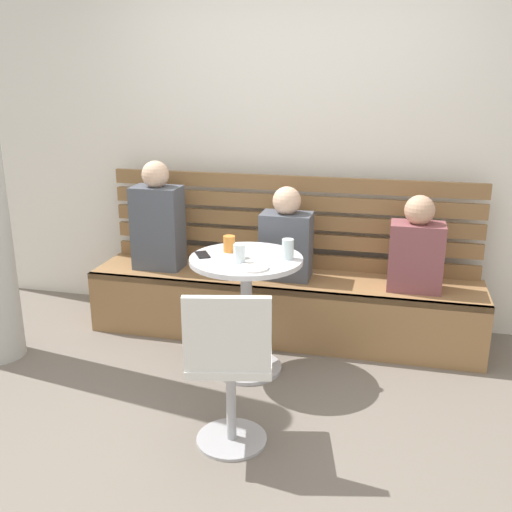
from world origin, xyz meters
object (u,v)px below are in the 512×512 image
(cup_glass_tall, at_px, (288,249))
(plate_small, at_px, (254,268))
(person_child_left, at_px, (416,249))
(person_child_middle, at_px, (286,238))
(cup_water_clear, at_px, (239,254))
(cup_espresso_small, at_px, (240,253))
(white_chair, at_px, (229,364))
(phone_on_table, at_px, (202,255))
(person_adult, at_px, (158,221))
(cafe_table, at_px, (246,292))
(cup_tumbler_orange, at_px, (229,244))
(booth_bench, at_px, (282,306))

(cup_glass_tall, xyz_separation_m, plate_small, (-0.15, -0.23, -0.05))
(person_child_left, height_order, person_child_middle, person_child_middle)
(cup_water_clear, bearing_deg, person_child_left, 31.91)
(cup_espresso_small, relative_size, cup_glass_tall, 0.47)
(white_chair, height_order, phone_on_table, white_chair)
(white_chair, bearing_deg, person_adult, 124.09)
(cafe_table, distance_m, person_child_left, 1.14)
(cup_espresso_small, distance_m, cup_tumbler_orange, 0.14)
(person_child_left, height_order, cup_water_clear, person_child_left)
(white_chair, relative_size, cup_glass_tall, 7.08)
(cafe_table, distance_m, person_child_middle, 0.60)
(person_adult, distance_m, plate_small, 1.15)
(booth_bench, bearing_deg, person_child_middle, -13.05)
(person_child_middle, xyz_separation_m, cup_espresso_small, (-0.17, -0.56, 0.05))
(cup_glass_tall, xyz_separation_m, cup_tumbler_orange, (-0.38, 0.05, -0.01))
(booth_bench, xyz_separation_m, cafe_table, (-0.12, -0.55, 0.30))
(cup_tumbler_orange, bearing_deg, person_child_middle, 59.47)
(cup_espresso_small, height_order, plate_small, cup_espresso_small)
(cup_espresso_small, relative_size, cup_tumbler_orange, 0.56)
(person_child_left, relative_size, cup_espresso_small, 11.10)
(white_chair, bearing_deg, phone_on_table, 116.45)
(booth_bench, distance_m, white_chair, 1.38)
(cup_espresso_small, distance_m, phone_on_table, 0.24)
(plate_small, height_order, phone_on_table, plate_small)
(person_child_middle, relative_size, cup_glass_tall, 5.28)
(person_child_left, relative_size, person_child_middle, 0.98)
(cafe_table, bearing_deg, phone_on_table, -175.28)
(white_chair, bearing_deg, person_child_left, 56.97)
(booth_bench, height_order, cup_water_clear, cup_water_clear)
(plate_small, bearing_deg, booth_bench, 88.28)
(cup_glass_tall, bearing_deg, person_adult, 153.76)
(white_chair, height_order, plate_small, white_chair)
(plate_small, bearing_deg, cup_glass_tall, 56.36)
(white_chair, xyz_separation_m, person_child_middle, (0.01, 1.36, 0.25))
(booth_bench, distance_m, person_adult, 1.07)
(phone_on_table, bearing_deg, plate_small, -56.36)
(person_adult, xyz_separation_m, person_child_middle, (0.93, -0.00, -0.07))
(plate_small, bearing_deg, person_adult, 140.18)
(white_chair, bearing_deg, cup_water_clear, 101.24)
(cup_espresso_small, distance_m, cup_water_clear, 0.10)
(person_child_middle, xyz_separation_m, cup_water_clear, (-0.15, -0.65, 0.08))
(booth_bench, relative_size, person_child_left, 4.34)
(plate_small, bearing_deg, phone_on_table, 154.51)
(cafe_table, height_order, person_adult, person_adult)
(white_chair, distance_m, cup_water_clear, 0.79)
(cup_glass_tall, bearing_deg, cup_water_clear, -151.32)
(cup_tumbler_orange, height_order, cup_water_clear, cup_water_clear)
(white_chair, xyz_separation_m, cup_glass_tall, (0.12, 0.85, 0.34))
(person_adult, relative_size, phone_on_table, 5.51)
(person_adult, height_order, cup_glass_tall, person_adult)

